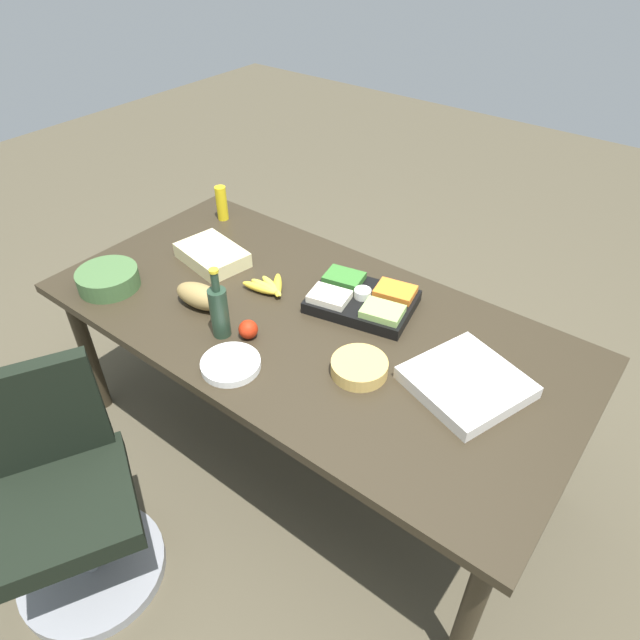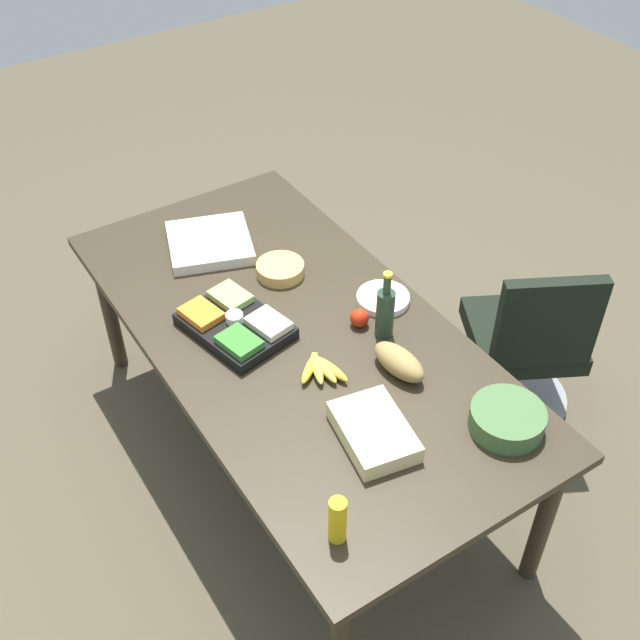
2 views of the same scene
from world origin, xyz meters
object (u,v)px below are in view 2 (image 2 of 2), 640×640
apple_red (360,318)px  pizza_box (210,243)px  conference_table (296,343)px  mustard_bottle (338,520)px  veggie_tray (235,324)px  wine_bottle (385,312)px  office_chair (523,355)px  chip_bowl (280,269)px  bread_loaf (399,362)px  sheet_cake (374,432)px  salad_bowl (507,419)px  banana_bunch (321,368)px  paper_plate_stack (383,299)px

apple_red → pizza_box: bearing=-161.6°
conference_table → mustard_bottle: size_ratio=12.34×
veggie_tray → apple_red: size_ratio=6.23×
wine_bottle → apple_red: wine_bottle is taller
office_chair → chip_bowl: size_ratio=4.49×
veggie_tray → pizza_box: veggie_tray is taller
bread_loaf → sheet_cake: bearing=-51.6°
conference_table → apple_red: size_ratio=29.11×
mustard_bottle → salad_bowl: size_ratio=0.68×
banana_bunch → paper_plate_stack: (-0.21, 0.44, -0.01)m
wine_bottle → salad_bowl: bearing=6.7°
pizza_box → apple_red: bearing=37.5°
pizza_box → mustard_bottle: bearing=6.4°
office_chair → bread_loaf: bearing=-84.0°
office_chair → chip_bowl: bearing=-126.8°
office_chair → sheet_cake: size_ratio=2.91×
apple_red → chip_bowl: 0.47m
bread_loaf → veggie_tray: bearing=-142.7°
wine_bottle → chip_bowl: bearing=-165.0°
conference_table → chip_bowl: chip_bowl is taller
salad_bowl → apple_red: size_ratio=3.46×
paper_plate_stack → pizza_box: pizza_box is taller
conference_table → apple_red: 0.28m
bread_loaf → office_chair: bearing=96.0°
mustard_bottle → paper_plate_stack: bearing=136.7°
veggie_tray → bread_loaf: bearing=37.3°
mustard_bottle → sheet_cake: mustard_bottle is taller
wine_bottle → apple_red: 0.13m
office_chair → chip_bowl: office_chair is taller
salad_bowl → sheet_cake: size_ratio=0.82×
mustard_bottle → apple_red: bearing=141.1°
veggie_tray → paper_plate_stack: veggie_tray is taller
apple_red → sheet_cake: 0.59m
paper_plate_stack → office_chair: bearing=66.1°
pizza_box → sheet_cake: 1.30m
office_chair → paper_plate_stack: size_ratio=4.23×
salad_bowl → paper_plate_stack: 0.79m
apple_red → sheet_cake: bearing=-30.2°
banana_bunch → pizza_box: size_ratio=0.57×
mustard_bottle → wine_bottle: 0.95m
wine_bottle → chip_bowl: (-0.55, -0.15, -0.09)m
pizza_box → paper_plate_stack: bearing=49.8°
veggie_tray → bread_loaf: size_ratio=1.97×
veggie_tray → banana_bunch: bearing=22.2°
conference_table → wine_bottle: bearing=54.0°
mustard_bottle → salad_bowl: mustard_bottle is taller
office_chair → banana_bunch: bearing=-93.5°
wine_bottle → salad_bowl: wine_bottle is taller
banana_bunch → paper_plate_stack: banana_bunch is taller
conference_table → paper_plate_stack: (0.04, 0.40, 0.08)m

